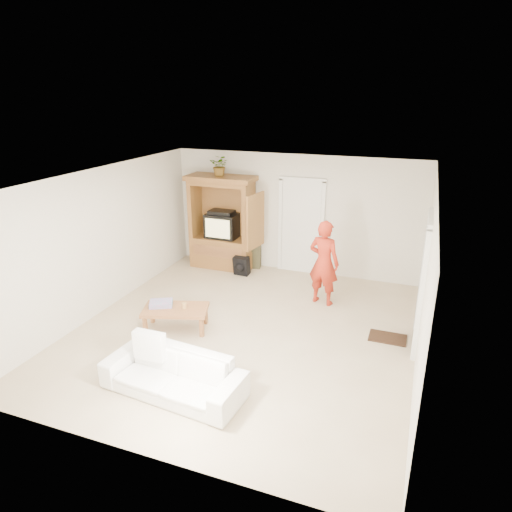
{
  "coord_description": "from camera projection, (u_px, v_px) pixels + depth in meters",
  "views": [
    {
      "loc": [
        2.57,
        -6.34,
        3.85
      ],
      "look_at": [
        -0.02,
        0.6,
        1.15
      ],
      "focal_mm": 32.0,
      "sensor_mm": 36.0,
      "label": 1
    }
  ],
  "objects": [
    {
      "name": "ceiling",
      "position": [
        243.0,
        178.0,
        6.85
      ],
      "size": [
        6.0,
        6.0,
        0.0
      ],
      "primitive_type": "plane",
      "rotation": [
        3.14,
        0.0,
        0.0
      ],
      "color": "white",
      "rests_on": "floor"
    },
    {
      "name": "floor",
      "position": [
        245.0,
        331.0,
        7.74
      ],
      "size": [
        6.0,
        6.0,
        0.0
      ],
      "primitive_type": "plane",
      "color": "tan",
      "rests_on": "ground"
    },
    {
      "name": "wall_back",
      "position": [
        295.0,
        214.0,
        9.94
      ],
      "size": [
        5.5,
        0.0,
        5.5
      ],
      "primitive_type": "plane",
      "rotation": [
        1.57,
        0.0,
        0.0
      ],
      "color": "silver",
      "rests_on": "floor"
    },
    {
      "name": "backpack_olive",
      "position": [
        253.0,
        254.0,
        10.44
      ],
      "size": [
        0.38,
        0.31,
        0.65
      ],
      "primitive_type": null,
      "rotation": [
        0.0,
        0.0,
        0.19
      ],
      "color": "#47442B",
      "rests_on": "floor"
    },
    {
      "name": "doormat",
      "position": [
        388.0,
        338.0,
        7.51
      ],
      "size": [
        0.6,
        0.4,
        0.02
      ],
      "primitive_type": "cube",
      "color": "#382316",
      "rests_on": "floor"
    },
    {
      "name": "plant",
      "position": [
        220.0,
        166.0,
        9.79
      ],
      "size": [
        0.42,
        0.37,
        0.45
      ],
      "primitive_type": "imported",
      "rotation": [
        0.0,
        0.0,
        0.05
      ],
      "color": "#4C7238",
      "rests_on": "armoire"
    },
    {
      "name": "candle",
      "position": [
        184.0,
        306.0,
        7.64
      ],
      "size": [
        0.08,
        0.08,
        0.1
      ],
      "primitive_type": "cylinder",
      "color": "tan",
      "rests_on": "coffee_table"
    },
    {
      "name": "wall_front",
      "position": [
        134.0,
        355.0,
        4.65
      ],
      "size": [
        5.5,
        0.0,
        5.5
      ],
      "primitive_type": "plane",
      "rotation": [
        -1.57,
        0.0,
        0.0
      ],
      "color": "silver",
      "rests_on": "floor"
    },
    {
      "name": "door_back",
      "position": [
        301.0,
        228.0,
        9.96
      ],
      "size": [
        0.85,
        0.05,
        2.04
      ],
      "primitive_type": "cube",
      "color": "white",
      "rests_on": "floor"
    },
    {
      "name": "man",
      "position": [
        324.0,
        263.0,
        8.5
      ],
      "size": [
        0.67,
        0.52,
        1.64
      ],
      "primitive_type": "imported",
      "rotation": [
        0.0,
        0.0,
        2.91
      ],
      "color": "#AC2816",
      "rests_on": "floor"
    },
    {
      "name": "coffee_table",
      "position": [
        176.0,
        311.0,
        7.68
      ],
      "size": [
        1.2,
        0.89,
        0.4
      ],
      "rotation": [
        0.0,
        0.0,
        0.31
      ],
      "color": "#996234",
      "rests_on": "floor"
    },
    {
      "name": "sofa",
      "position": [
        173.0,
        374.0,
        6.07
      ],
      "size": [
        2.0,
        0.94,
        0.57
      ],
      "primitive_type": "imported",
      "rotation": [
        0.0,
        0.0,
        -0.09
      ],
      "color": "white",
      "rests_on": "floor"
    },
    {
      "name": "armoire",
      "position": [
        223.0,
        229.0,
        10.29
      ],
      "size": [
        1.82,
        1.14,
        2.1
      ],
      "color": "brown",
      "rests_on": "floor"
    },
    {
      "name": "framed_picture",
      "position": [
        429.0,
        227.0,
        7.97
      ],
      "size": [
        0.03,
        0.6,
        0.48
      ],
      "primitive_type": "cube",
      "color": "black",
      "rests_on": "wall_right"
    },
    {
      "name": "backpack_black",
      "position": [
        242.0,
        266.0,
        10.03
      ],
      "size": [
        0.35,
        0.22,
        0.41
      ],
      "primitive_type": null,
      "rotation": [
        0.0,
        0.0,
        -0.06
      ],
      "color": "black",
      "rests_on": "floor"
    },
    {
      "name": "wall_left",
      "position": [
        102.0,
        241.0,
        8.2
      ],
      "size": [
        0.0,
        6.0,
        6.0
      ],
      "primitive_type": "plane",
      "rotation": [
        1.57,
        0.0,
        1.57
      ],
      "color": "silver",
      "rests_on": "floor"
    },
    {
      "name": "wall_right",
      "position": [
        426.0,
        283.0,
        6.39
      ],
      "size": [
        0.0,
        6.0,
        6.0
      ],
      "primitive_type": "plane",
      "rotation": [
        1.57,
        0.0,
        -1.57
      ],
      "color": "silver",
      "rests_on": "floor"
    },
    {
      "name": "towel",
      "position": [
        161.0,
        303.0,
        7.74
      ],
      "size": [
        0.47,
        0.42,
        0.08
      ],
      "primitive_type": "cube",
      "rotation": [
        0.0,
        0.0,
        0.47
      ],
      "color": "#D7478B",
      "rests_on": "coffee_table"
    },
    {
      "name": "doorway_right",
      "position": [
        422.0,
        285.0,
        7.02
      ],
      "size": [
        0.05,
        0.9,
        2.04
      ],
      "primitive_type": "cube",
      "color": "black",
      "rests_on": "floor"
    }
  ]
}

